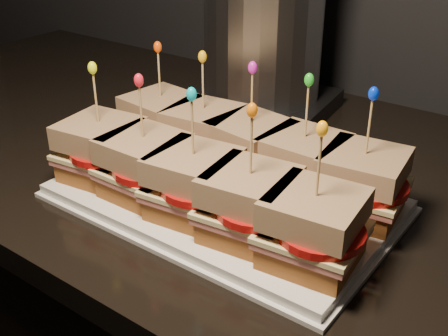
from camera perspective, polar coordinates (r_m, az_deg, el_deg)
The scene contains 76 objects.
granite_slab at distance 0.79m, azimuth 19.19°, elevation -5.46°, with size 2.35×0.74×0.04m, color black.
platter at distance 0.75m, azimuth 0.00°, elevation -3.11°, with size 0.43×0.27×0.02m, color white.
platter_rim at distance 0.75m, azimuth 0.00°, elevation -3.50°, with size 0.44×0.28×0.01m, color white.
sandwich_0_bread_bot at distance 0.88m, azimuth -6.25°, elevation 3.05°, with size 0.09×0.09×0.03m, color #613411.
sandwich_0_ham at distance 0.87m, azimuth -6.31°, elevation 4.07°, with size 0.10×0.10×0.01m, color #B65A52.
sandwich_0_cheese at distance 0.87m, azimuth -6.33°, elevation 4.49°, with size 0.10×0.10×0.01m, color #F4E296.
sandwich_0_tomato at distance 0.85m, azimuth -6.03°, elevation 4.64°, with size 0.09×0.09×0.01m, color #B9100E.
sandwich_0_bread_top at distance 0.86m, azimuth -6.43°, elevation 6.23°, with size 0.10×0.10×0.03m, color #672E0F.
sandwich_0_pick at distance 0.84m, azimuth -6.59°, elevation 9.16°, with size 0.00×0.00×0.09m, color tan.
sandwich_0_frill at distance 0.83m, azimuth -6.76°, elevation 12.12°, with size 0.01×0.01×0.02m, color #E74307.
sandwich_1_bread_bot at distance 0.83m, azimuth -2.03°, elevation 1.67°, with size 0.09×0.09×0.03m, color #613411.
sandwich_1_ham at distance 0.82m, azimuth -2.05°, elevation 2.74°, with size 0.10×0.10×0.01m, color #B65A52.
sandwich_1_cheese at distance 0.82m, azimuth -2.06°, elevation 3.18°, with size 0.10×0.10×0.01m, color #F4E296.
sandwich_1_tomato at distance 0.80m, azimuth -1.66°, elevation 3.32°, with size 0.09×0.09×0.01m, color #B9100E.
sandwich_1_bread_top at distance 0.81m, azimuth -2.09°, elevation 5.01°, with size 0.10×0.10×0.03m, color #672E0F.
sandwich_1_pick at distance 0.79m, azimuth -2.15°, elevation 8.11°, with size 0.00×0.00×0.09m, color tan.
sandwich_1_frill at distance 0.78m, azimuth -2.21°, elevation 11.24°, with size 0.01×0.01×0.02m, color #EEA90E.
sandwich_2_bread_bot at distance 0.79m, azimuth 2.67°, elevation 0.12°, with size 0.09×0.09×0.03m, color #613411.
sandwich_2_ham at distance 0.78m, azimuth 2.70°, elevation 1.23°, with size 0.10×0.10×0.01m, color #B65A52.
sandwich_2_cheese at distance 0.77m, azimuth 2.71°, elevation 1.69°, with size 0.10×0.10×0.01m, color #F4E296.
sandwich_2_tomato at distance 0.76m, azimuth 3.22°, elevation 1.81°, with size 0.09×0.09×0.01m, color #B9100E.
sandwich_2_bread_top at distance 0.76m, azimuth 2.76°, elevation 3.60°, with size 0.10×0.10×0.03m, color #672E0F.
sandwich_2_pick at distance 0.75m, azimuth 2.84°, elevation 6.86°, with size 0.00×0.00×0.09m, color tan.
sandwich_2_frill at distance 0.73m, azimuth 2.92°, elevation 10.16°, with size 0.01×0.01×0.02m, color #CE1CB5.
sandwich_3_bread_bot at distance 0.75m, azimuth 7.88°, elevation -1.60°, with size 0.09×0.09×0.03m, color #613411.
sandwich_3_ham at distance 0.74m, azimuth 7.96°, elevation -0.45°, with size 0.10×0.10×0.01m, color #B65A52.
sandwich_3_cheese at distance 0.74m, azimuth 8.00°, elevation 0.03°, with size 0.10×0.10×0.01m, color #F4E296.
sandwich_3_tomato at distance 0.72m, azimuth 8.63°, elevation 0.12°, with size 0.09×0.09×0.01m, color #B9100E.
sandwich_3_bread_top at distance 0.72m, azimuth 8.14°, elevation 2.01°, with size 0.10×0.10×0.03m, color #672E0F.
sandwich_3_pick at distance 0.71m, azimuth 8.39°, elevation 5.40°, with size 0.00×0.00×0.09m, color tan.
sandwich_3_frill at distance 0.69m, azimuth 8.64°, elevation 8.86°, with size 0.01×0.01×0.02m, color green.
sandwich_4_bread_bot at distance 0.72m, azimuth 13.58°, elevation -3.46°, with size 0.09×0.09×0.03m, color #613411.
sandwich_4_ham at distance 0.71m, azimuth 13.73°, elevation -2.29°, with size 0.10×0.10×0.01m, color #B65A52.
sandwich_4_cheese at distance 0.71m, azimuth 13.79°, elevation -1.79°, with size 0.10×0.10×0.01m, color #F4E296.
sandwich_4_tomato at distance 0.70m, azimuth 14.55°, elevation -1.73°, with size 0.09×0.09×0.01m, color #B9100E.
sandwich_4_bread_top at distance 0.69m, azimuth 14.04°, elevation 0.24°, with size 0.10×0.10×0.03m, color #672E0F.
sandwich_4_pick at distance 0.68m, azimuth 14.49°, elevation 3.73°, with size 0.00×0.00×0.09m, color tan.
sandwich_4_frill at distance 0.66m, azimuth 14.94°, elevation 7.31°, with size 0.01×0.01×0.02m, color #0428CF.
sandwich_5_bread_bot at distance 0.80m, azimuth -12.15°, elevation 0.06°, with size 0.09×0.09×0.03m, color #613411.
sandwich_5_ham at distance 0.79m, azimuth -12.27°, elevation 1.15°, with size 0.10×0.10×0.01m, color #B65A52.
sandwich_5_cheese at distance 0.79m, azimuth -12.32°, elevation 1.61°, with size 0.10×0.10×0.01m, color #F4E296.
sandwich_5_tomato at distance 0.78m, azimuth -12.10°, elevation 1.72°, with size 0.09×0.09×0.01m, color #B9100E.
sandwich_5_bread_top at distance 0.78m, azimuth -12.52°, elevation 3.48°, with size 0.10×0.10×0.03m, color #672E0F.
sandwich_5_pick at distance 0.76m, azimuth -12.87°, elevation 6.65°, with size 0.00×0.00×0.09m, color tan.
sandwich_5_frill at distance 0.75m, azimuth -13.23°, elevation 9.87°, with size 0.01×0.01×0.02m, color #E2ED11.
sandwich_6_bread_bot at distance 0.75m, azimuth -7.89°, elevation -1.66°, with size 0.09×0.09×0.03m, color #613411.
sandwich_6_ham at distance 0.74m, azimuth -7.98°, elevation -0.51°, with size 0.10×0.10×0.01m, color #B65A52.
sandwich_6_cheese at distance 0.74m, azimuth -8.01°, elevation -0.03°, with size 0.10×0.10×0.01m, color #F4E296.
sandwich_6_tomato at distance 0.72m, azimuth -7.69°, elevation 0.06°, with size 0.09×0.09×0.01m, color #B9100E.
sandwich_6_bread_top at distance 0.72m, azimuth -8.16°, elevation 1.96°, with size 0.10×0.10×0.03m, color #672E0F.
sandwich_6_pick at distance 0.70m, azimuth -8.40°, elevation 5.35°, with size 0.00×0.00×0.09m, color tan.
sandwich_6_frill at distance 0.69m, azimuth -8.66°, elevation 8.81°, with size 0.01×0.01×0.02m, color red.
sandwich_7_bread_bot at distance 0.70m, azimuth -3.01°, elevation -3.62°, with size 0.09×0.09×0.03m, color #613411.
sandwich_7_ham at distance 0.69m, azimuth -3.04°, elevation -2.41°, with size 0.10×0.10×0.01m, color #B65A52.
sandwich_7_cheese at distance 0.69m, azimuth -3.06°, elevation -1.91°, with size 0.10×0.10×0.01m, color #F4E296.
sandwich_7_tomato at distance 0.67m, azimuth -2.60°, elevation -1.85°, with size 0.09×0.09×0.01m, color #B9100E.
sandwich_7_bread_top at distance 0.67m, azimuth -3.11°, elevation 0.19°, with size 0.10×0.10×0.03m, color #672E0F.
sandwich_7_pick at distance 0.65m, azimuth -3.22°, elevation 3.79°, with size 0.00×0.00×0.09m, color tan.
sandwich_7_frill at distance 0.64m, azimuth -3.32°, elevation 7.50°, with size 0.01×0.01×0.02m, color #08ACBE.
sandwich_8_bread_bot at distance 0.66m, azimuth 2.58°, elevation -5.82°, with size 0.09×0.09×0.03m, color #613411.
sandwich_8_ham at distance 0.65m, azimuth 2.61°, elevation -4.57°, with size 0.10×0.10×0.01m, color #B65A52.
sandwich_8_cheese at distance 0.64m, azimuth 2.62°, elevation -4.04°, with size 0.10×0.10×0.01m, color #F4E296.
sandwich_8_tomato at distance 0.63m, azimuth 3.23°, elevation -4.02°, with size 0.09×0.09×0.01m, color #B9100E.
sandwich_8_bread_top at distance 0.63m, azimuth 2.67°, elevation -1.85°, with size 0.10×0.10×0.03m, color #672E0F.
sandwich_8_pick at distance 0.61m, azimuth 2.77°, elevation 1.95°, with size 0.00×0.00×0.09m, color tan.
sandwich_8_frill at distance 0.59m, azimuth 2.87°, elevation 5.89°, with size 0.01×0.01×0.02m, color orange.
sandwich_9_bread_bot at distance 0.62m, azimuth 8.88°, elevation -8.22°, with size 0.09×0.09×0.03m, color #613411.
sandwich_9_ham at distance 0.61m, azimuth 9.00°, elevation -6.93°, with size 0.10×0.10×0.01m, color #B65A52.
sandwich_9_cheese at distance 0.61m, azimuth 9.05°, elevation -6.39°, with size 0.10×0.10×0.01m, color #F4E296.
sandwich_9_tomato at distance 0.60m, azimuth 9.84°, elevation -6.42°, with size 0.09×0.09×0.01m, color #B9100E.
sandwich_9_bread_top at distance 0.60m, azimuth 9.24°, elevation -4.13°, with size 0.10×0.10×0.03m, color #672E0F.
sandwich_9_pick at distance 0.57m, azimuth 9.59°, elevation -0.18°, with size 0.00×0.00×0.09m, color tan.
sandwich_9_frill at distance 0.55m, azimuth 9.95°, elevation 3.94°, with size 0.01×0.01×0.02m, color #FE9D12.
appliance_base at distance 1.06m, azimuth 3.75°, elevation 6.67°, with size 0.25×0.21×0.03m, color #262628.
appliance_body at distance 1.02m, azimuth 4.02°, elevation 14.71°, with size 0.21×0.21×0.27m, color silver.
appliance at distance 1.02m, azimuth 4.01°, elevation 14.42°, with size 0.25×0.21×0.33m, color silver, non-canonical shape.
Camera 1 is at (-0.32, 0.98, 1.32)m, focal length 45.00 mm.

